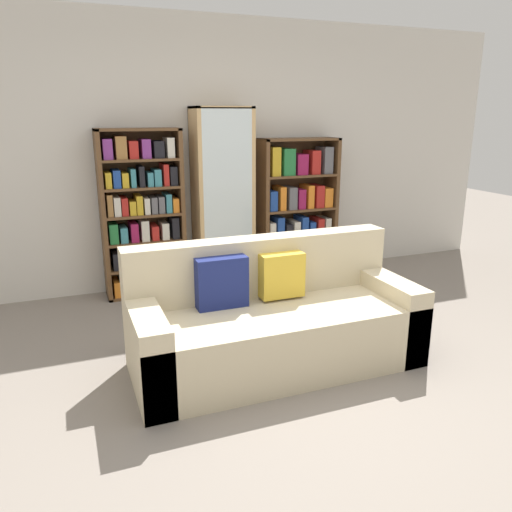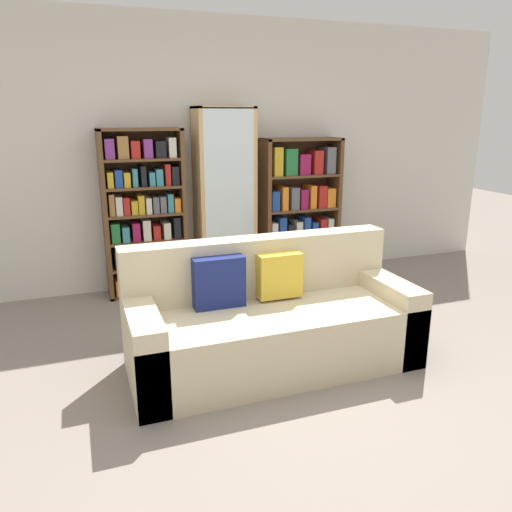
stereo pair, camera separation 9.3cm
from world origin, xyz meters
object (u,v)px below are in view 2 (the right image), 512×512
(bookshelf_left, at_px, (145,215))
(display_cabinet, at_px, (225,199))
(couch, at_px, (271,323))
(bookshelf_right, at_px, (299,212))
(wine_bottle, at_px, (296,280))

(bookshelf_left, xyz_separation_m, display_cabinet, (0.82, -0.02, 0.11))
(bookshelf_left, height_order, display_cabinet, display_cabinet)
(bookshelf_left, bearing_deg, display_cabinet, -1.12)
(couch, relative_size, bookshelf_left, 1.24)
(bookshelf_right, relative_size, wine_bottle, 4.39)
(couch, bearing_deg, bookshelf_right, 59.91)
(display_cabinet, xyz_separation_m, bookshelf_right, (0.86, 0.02, -0.19))
(bookshelf_left, distance_m, display_cabinet, 0.83)
(couch, distance_m, bookshelf_right, 2.17)
(bookshelf_left, distance_m, wine_bottle, 1.64)
(bookshelf_left, relative_size, wine_bottle, 4.73)
(bookshelf_left, relative_size, display_cabinet, 0.89)
(bookshelf_right, bearing_deg, couch, -120.09)
(couch, xyz_separation_m, bookshelf_left, (-0.61, 1.84, 0.48))
(couch, distance_m, bookshelf_left, 2.00)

